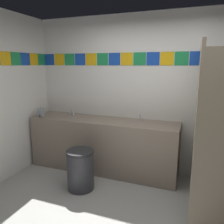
% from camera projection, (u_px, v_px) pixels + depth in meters
% --- Properties ---
extents(wall_back, '(4.38, 0.09, 2.63)m').
position_uv_depth(wall_back, '(159.00, 95.00, 3.69)').
color(wall_back, white).
rests_on(wall_back, ground_plane).
extents(vanity_counter, '(2.54, 0.60, 0.90)m').
position_uv_depth(vanity_counter, '(103.00, 144.00, 3.86)').
color(vanity_counter, gray).
rests_on(vanity_counter, ground_plane).
extents(faucet_left, '(0.04, 0.10, 0.14)m').
position_uv_depth(faucet_left, '(72.00, 113.00, 4.06)').
color(faucet_left, silver).
rests_on(faucet_left, vanity_counter).
extents(faucet_right, '(0.04, 0.10, 0.14)m').
position_uv_depth(faucet_right, '(141.00, 119.00, 3.62)').
color(faucet_right, silver).
rests_on(faucet_right, vanity_counter).
extents(soap_dispenser, '(0.09, 0.09, 0.16)m').
position_uv_depth(soap_dispenser, '(41.00, 112.00, 3.97)').
color(soap_dispenser, gray).
rests_on(soap_dispenser, vanity_counter).
extents(stall_divider, '(0.92, 1.44, 2.05)m').
position_uv_depth(stall_divider, '(211.00, 135.00, 2.55)').
color(stall_divider, '#726651').
rests_on(stall_divider, ground_plane).
extents(trash_bin, '(0.40, 0.40, 0.59)m').
position_uv_depth(trash_bin, '(81.00, 170.00, 3.28)').
color(trash_bin, '#333338').
rests_on(trash_bin, ground_plane).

